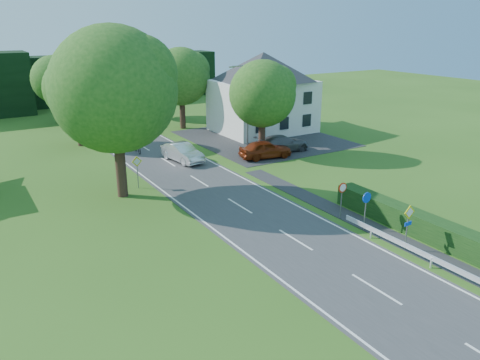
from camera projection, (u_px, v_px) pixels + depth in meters
road at (225, 197)px, 32.76m from camera, size 7.00×80.00×0.04m
parking_pad at (263, 138)px, 49.19m from camera, size 14.00×16.00×0.04m
line_edge_left at (183, 206)px, 31.14m from camera, size 0.12×80.00×0.01m
line_edge_right at (263, 188)px, 34.36m from camera, size 0.12×80.00×0.01m
line_centre at (225, 197)px, 32.75m from camera, size 0.12×80.00×0.01m
tree_main at (116, 114)px, 31.16m from camera, size 9.40×9.40×11.64m
tree_left_far at (77, 102)px, 45.07m from camera, size 7.00×7.00×8.58m
tree_right_far at (182, 88)px, 52.53m from camera, size 7.40×7.40×9.09m
tree_left_back at (57, 90)px, 55.09m from camera, size 6.60×6.60×8.07m
tree_right_back at (148, 88)px, 58.75m from camera, size 6.20×6.20×7.56m
tree_right_mid at (262, 108)px, 42.05m from camera, size 7.00×7.00×8.58m
treeline_right at (123, 77)px, 72.75m from camera, size 30.00×5.00×7.00m
house_white at (263, 92)px, 51.19m from camera, size 10.60×8.40×8.60m
streetlight at (246, 103)px, 43.39m from camera, size 2.03×0.18×8.00m
sign_priority_right at (408, 219)px, 24.60m from camera, size 0.78×0.09×2.59m
sign_roundabout at (366, 204)px, 27.07m from camera, size 0.64×0.08×2.37m
sign_speed_limit at (342, 192)px, 28.65m from camera, size 0.64×0.11×2.37m
sign_priority_left at (137, 166)px, 34.01m from camera, size 0.78×0.09×2.44m
moving_car at (182, 152)px, 40.85m from camera, size 2.37×4.99×1.58m
motorcycle at (138, 148)px, 43.56m from camera, size 0.75×1.90×0.98m
parked_car_red at (265, 149)px, 41.82m from camera, size 4.96×2.59×1.61m
parked_car_silver_a at (243, 124)px, 51.82m from camera, size 5.19×2.18×1.67m
parked_car_grey at (282, 143)px, 44.04m from camera, size 5.46×2.75×1.52m
parked_car_silver_b at (273, 128)px, 50.78m from camera, size 5.66×4.02×1.43m
parasol at (251, 132)px, 48.00m from camera, size 1.96×1.99×1.69m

